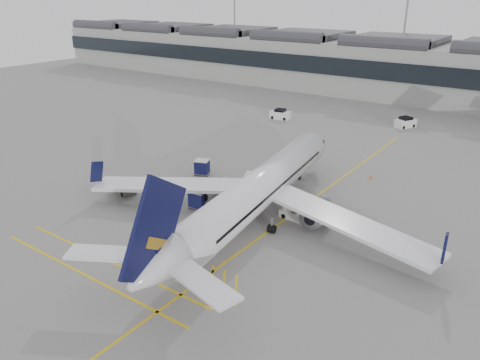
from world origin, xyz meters
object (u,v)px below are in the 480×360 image
Objects in this scene: baggage_cart_a at (253,182)px; ramp_agent_b at (230,208)px; belt_loader at (300,214)px; pushback_tug at (124,187)px; ramp_agent_a at (289,192)px; airliner_main at (257,191)px.

baggage_cart_a is 1.44× the size of ramp_agent_b.
belt_loader is 1.67× the size of pushback_tug.
airliner_main is at bearing -142.78° from ramp_agent_a.
baggage_cart_a is 6.86m from ramp_agent_b.
ramp_agent_a is 0.97× the size of ramp_agent_b.
ramp_agent_b is 13.43m from pushback_tug.
baggage_cart_a is 4.48m from ramp_agent_a.
belt_loader is (3.60, 2.56, -2.45)m from airliner_main.
belt_loader is 7.15m from ramp_agent_b.
baggage_cart_a reaches higher than ramp_agent_a.
belt_loader is 3.31× the size of ramp_agent_a.
airliner_main is at bearing 25.30° from pushback_tug.
baggage_cart_a reaches higher than ramp_agent_b.
ramp_agent_a is (0.07, 6.32, -2.28)m from airliner_main.
ramp_agent_b is (-2.74, -0.73, -2.26)m from airliner_main.
belt_loader is 3.20× the size of ramp_agent_b.
airliner_main reaches higher than belt_loader.
baggage_cart_a is at bearing 132.96° from ramp_agent_a.
baggage_cart_a is (-4.39, 5.92, -1.98)m from airliner_main.
baggage_cart_a is 1.49× the size of ramp_agent_a.
pushback_tug is (-11.57, -8.98, -0.39)m from baggage_cart_a.
airliner_main is 7.49× the size of belt_loader.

